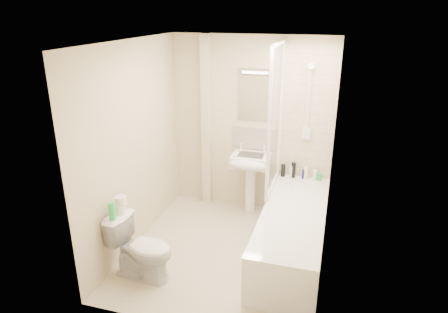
% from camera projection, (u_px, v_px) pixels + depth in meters
% --- Properties ---
extents(floor, '(2.50, 2.50, 0.00)m').
position_uv_depth(floor, '(226.00, 252.00, 4.72)').
color(floor, beige).
rests_on(floor, ground).
extents(wall_back, '(2.20, 0.02, 2.40)m').
position_uv_depth(wall_back, '(251.00, 126.00, 5.42)').
color(wall_back, beige).
rests_on(wall_back, ground).
extents(wall_left, '(0.02, 2.50, 2.40)m').
position_uv_depth(wall_left, '(134.00, 147.00, 4.59)').
color(wall_left, beige).
rests_on(wall_left, ground).
extents(wall_right, '(0.02, 2.50, 2.40)m').
position_uv_depth(wall_right, '(331.00, 168.00, 4.01)').
color(wall_right, beige).
rests_on(wall_right, ground).
extents(ceiling, '(2.20, 2.50, 0.02)m').
position_uv_depth(ceiling, '(226.00, 42.00, 3.88)').
color(ceiling, white).
rests_on(ceiling, wall_back).
extents(tile_back, '(0.70, 0.01, 1.75)m').
position_uv_depth(tile_back, '(308.00, 114.00, 5.14)').
color(tile_back, beige).
rests_on(tile_back, wall_back).
extents(tile_right, '(0.01, 2.10, 1.75)m').
position_uv_depth(tile_right, '(332.00, 140.00, 4.12)').
color(tile_right, beige).
rests_on(tile_right, wall_right).
extents(pipe_boxing, '(0.12, 0.12, 2.40)m').
position_uv_depth(pipe_boxing, '(207.00, 123.00, 5.53)').
color(pipe_boxing, beige).
rests_on(pipe_boxing, ground).
extents(splashback, '(0.60, 0.02, 0.30)m').
position_uv_depth(splashback, '(254.00, 138.00, 5.46)').
color(splashback, beige).
rests_on(splashback, wall_back).
extents(mirror, '(0.46, 0.01, 0.60)m').
position_uv_depth(mirror, '(255.00, 99.00, 5.27)').
color(mirror, white).
rests_on(mirror, wall_back).
extents(strip_light, '(0.42, 0.07, 0.07)m').
position_uv_depth(strip_light, '(256.00, 71.00, 5.12)').
color(strip_light, silver).
rests_on(strip_light, wall_back).
extents(bathtub, '(0.70, 2.10, 0.55)m').
position_uv_depth(bathtub, '(293.00, 231.00, 4.60)').
color(bathtub, white).
rests_on(bathtub, ground).
extents(shower_screen, '(0.04, 0.92, 1.80)m').
position_uv_depth(shower_screen, '(276.00, 119.00, 4.83)').
color(shower_screen, white).
rests_on(shower_screen, bathtub).
extents(shower_fixture, '(0.10, 0.16, 0.99)m').
position_uv_depth(shower_fixture, '(308.00, 105.00, 5.06)').
color(shower_fixture, white).
rests_on(shower_fixture, wall_back).
extents(pedestal_sink, '(0.50, 0.47, 0.97)m').
position_uv_depth(pedestal_sink, '(250.00, 168.00, 5.38)').
color(pedestal_sink, white).
rests_on(pedestal_sink, ground).
extents(bottle_black_a, '(0.06, 0.06, 0.17)m').
position_uv_depth(bottle_black_a, '(283.00, 170.00, 5.42)').
color(bottle_black_a, black).
rests_on(bottle_black_a, bathtub).
extents(bottle_white_a, '(0.06, 0.06, 0.16)m').
position_uv_depth(bottle_white_a, '(291.00, 171.00, 5.39)').
color(bottle_white_a, silver).
rests_on(bottle_white_a, bathtub).
extents(bottle_black_b, '(0.06, 0.06, 0.21)m').
position_uv_depth(bottle_black_b, '(293.00, 170.00, 5.37)').
color(bottle_black_b, black).
rests_on(bottle_black_b, bathtub).
extents(bottle_blue, '(0.05, 0.05, 0.13)m').
position_uv_depth(bottle_blue, '(304.00, 174.00, 5.35)').
color(bottle_blue, '#131555').
rests_on(bottle_blue, bathtub).
extents(bottle_cream, '(0.06, 0.06, 0.17)m').
position_uv_depth(bottle_cream, '(306.00, 173.00, 5.34)').
color(bottle_cream, '#F5E8BD').
rests_on(bottle_cream, bathtub).
extents(bottle_white_b, '(0.06, 0.06, 0.14)m').
position_uv_depth(bottle_white_b, '(315.00, 175.00, 5.31)').
color(bottle_white_b, white).
rests_on(bottle_white_b, bathtub).
extents(bottle_green, '(0.06, 0.06, 0.09)m').
position_uv_depth(bottle_green, '(319.00, 177.00, 5.30)').
color(bottle_green, green).
rests_on(bottle_green, bathtub).
extents(toilet, '(0.52, 0.75, 0.69)m').
position_uv_depth(toilet, '(142.00, 248.00, 4.18)').
color(toilet, white).
rests_on(toilet, ground).
extents(toilet_roll_lower, '(0.11, 0.11, 0.10)m').
position_uv_depth(toilet_roll_lower, '(120.00, 209.00, 4.16)').
color(toilet_roll_lower, white).
rests_on(toilet_roll_lower, toilet).
extents(toilet_roll_upper, '(0.12, 0.12, 0.09)m').
position_uv_depth(toilet_roll_upper, '(121.00, 201.00, 4.14)').
color(toilet_roll_upper, white).
rests_on(toilet_roll_upper, toilet_roll_lower).
extents(green_bottle, '(0.06, 0.06, 0.19)m').
position_uv_depth(green_bottle, '(112.00, 211.00, 4.01)').
color(green_bottle, '#2ACA57').
rests_on(green_bottle, toilet).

